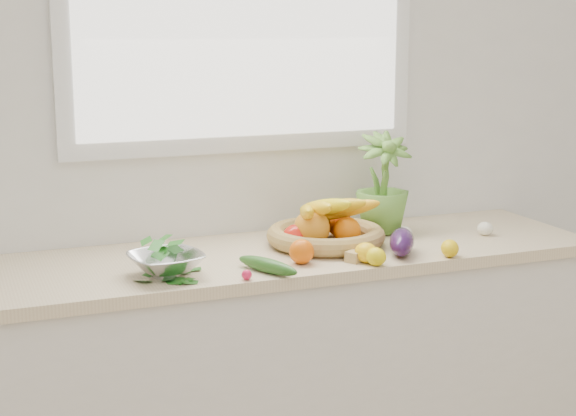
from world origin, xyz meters
name	(u,v)px	position (x,y,z in m)	size (l,w,h in m)	color
back_wall	(242,109)	(0.00, 2.25, 1.35)	(4.50, 0.02, 2.70)	white
counter_cabinet	(272,383)	(0.00, 1.95, 0.43)	(2.20, 0.58, 0.86)	silver
countertop	(272,257)	(0.00, 1.95, 0.88)	(2.24, 0.62, 0.04)	beige
orange_loose	(302,252)	(0.04, 1.78, 0.94)	(0.08, 0.08, 0.08)	#E35807
lemon_a	(376,257)	(0.25, 1.67, 0.93)	(0.06, 0.07, 0.06)	yellow
lemon_b	(450,248)	(0.52, 1.67, 0.93)	(0.06, 0.07, 0.06)	yellow
lemon_c	(366,253)	(0.23, 1.71, 0.93)	(0.07, 0.08, 0.07)	yellow
apple	(295,237)	(0.08, 1.94, 0.94)	(0.09, 0.09, 0.09)	red
ginger	(359,255)	(0.23, 1.75, 0.92)	(0.11, 0.04, 0.03)	tan
garlic_a	(485,229)	(0.80, 1.89, 0.92)	(0.06, 0.06, 0.05)	white
garlic_b	(405,232)	(0.50, 1.95, 0.92)	(0.05, 0.05, 0.04)	beige
garlic_c	(311,245)	(0.12, 1.90, 0.92)	(0.06, 0.06, 0.05)	white
eggplant	(402,242)	(0.39, 1.76, 0.94)	(0.08, 0.21, 0.09)	#2D113E
cucumber	(267,265)	(-0.10, 1.72, 0.92)	(0.05, 0.25, 0.05)	#254F17
radish	(247,275)	(-0.19, 1.67, 0.92)	(0.03, 0.03, 0.03)	#E31C4C
potted_herb	(383,182)	(0.47, 2.06, 1.09)	(0.20, 0.20, 0.36)	#5D9435
fruit_basket	(325,229)	(0.20, 1.96, 0.96)	(0.51, 0.51, 0.20)	#AD874D
colander_with_spinach	(166,257)	(-0.40, 1.80, 0.96)	(0.25, 0.25, 0.12)	silver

